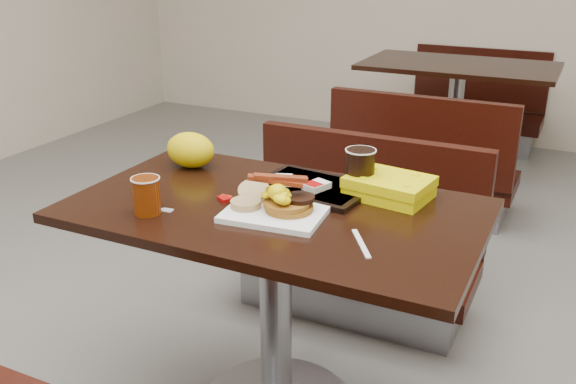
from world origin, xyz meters
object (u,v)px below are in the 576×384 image
at_px(coffee_cup_far, 360,169).
at_px(hashbrown_sleeve_right, 317,186).
at_px(bench_near_n, 353,234).
at_px(table_far, 454,121).
at_px(pancake_stack, 289,205).
at_px(platter, 275,213).
at_px(tray, 313,187).
at_px(fork, 149,208).
at_px(hashbrown_sleeve_left, 283,180).
at_px(clamshell, 389,187).
at_px(paper_bag, 191,150).
at_px(knife, 361,243).
at_px(coffee_cup_near, 147,196).
at_px(bench_far_s, 427,153).
at_px(bench_far_n, 474,101).
at_px(table_near, 276,316).

bearing_deg(coffee_cup_far, hashbrown_sleeve_right, -148.54).
relative_size(bench_near_n, table_far, 0.83).
height_order(pancake_stack, coffee_cup_far, coffee_cup_far).
relative_size(platter, coffee_cup_far, 2.27).
bearing_deg(bench_near_n, tray, -85.00).
height_order(fork, hashbrown_sleeve_left, hashbrown_sleeve_left).
bearing_deg(clamshell, paper_bag, -169.71).
bearing_deg(fork, coffee_cup_far, 29.17).
relative_size(tray, coffee_cup_far, 2.89).
xyz_separation_m(pancake_stack, clamshell, (0.21, 0.26, 0.00)).
distance_m(platter, hashbrown_sleeve_right, 0.21).
height_order(platter, knife, platter).
bearing_deg(platter, hashbrown_sleeve_left, 104.53).
distance_m(table_far, pancake_stack, 2.68).
bearing_deg(clamshell, pancake_stack, -121.14).
height_order(table_far, coffee_cup_far, coffee_cup_far).
relative_size(pancake_stack, hashbrown_sleeve_right, 1.81).
height_order(table_far, coffee_cup_near, coffee_cup_near).
distance_m(fork, clamshell, 0.72).
distance_m(coffee_cup_near, tray, 0.51).
relative_size(table_far, hashbrown_sleeve_left, 16.83).
height_order(bench_near_n, bench_far_s, same).
bearing_deg(table_far, bench_far_s, -90.00).
bearing_deg(clamshell, bench_far_n, 103.53).
relative_size(coffee_cup_near, fork, 0.91).
height_order(tray, paper_bag, paper_bag).
xyz_separation_m(coffee_cup_near, knife, (0.62, 0.07, -0.05)).
bearing_deg(knife, table_near, -145.11).
distance_m(platter, hashbrown_sleeve_left, 0.22).
relative_size(pancake_stack, paper_bag, 0.79).
bearing_deg(platter, hashbrown_sleeve_right, 73.35).
bearing_deg(coffee_cup_far, hashbrown_sleeve_left, -163.80).
height_order(bench_far_s, fork, fork).
bearing_deg(pancake_stack, platter, -153.96).
distance_m(bench_far_n, platter, 3.39).
height_order(bench_near_n, fork, fork).
bearing_deg(knife, bench_far_s, 156.19).
xyz_separation_m(knife, coffee_cup_far, (-0.13, 0.34, 0.08)).
relative_size(table_near, bench_far_s, 1.20).
height_order(bench_near_n, paper_bag, paper_bag).
xyz_separation_m(table_far, hashbrown_sleeve_right, (0.07, -2.46, 0.40)).
xyz_separation_m(platter, coffee_cup_near, (-0.34, -0.14, 0.05)).
relative_size(platter, pancake_stack, 2.02).
relative_size(table_far, bench_far_s, 1.20).
bearing_deg(knife, hashbrown_sleeve_right, -170.90).
bearing_deg(bench_far_s, pancake_stack, -88.00).
distance_m(clamshell, paper_bag, 0.70).
height_order(knife, clamshell, clamshell).
height_order(hashbrown_sleeve_left, paper_bag, paper_bag).
distance_m(bench_near_n, pancake_stack, 0.86).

